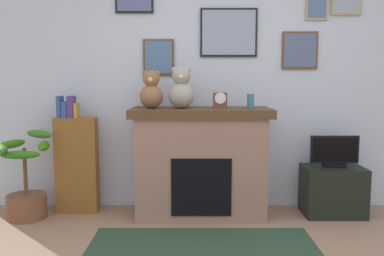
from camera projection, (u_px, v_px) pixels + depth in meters
The scene contains 11 objects.
back_wall at pixel (228, 82), 4.35m from camera, with size 5.20×0.15×2.60m.
fireplace at pixel (202, 161), 4.09m from camera, with size 1.35×0.64×1.06m.
bookshelf at pixel (78, 161), 4.19m from camera, with size 0.41×0.16×1.17m.
potted_plant at pixel (27, 187), 4.01m from camera, with size 0.57×0.56×0.84m.
tv_stand at pixel (334, 191), 4.11m from camera, with size 0.58×0.40×0.48m, color black.
television at pixel (336, 153), 4.07m from camera, with size 0.47×0.14×0.31m.
area_rug at pixel (204, 254), 3.20m from camera, with size 1.85×1.12×0.01m, color #2A442F.
candle_jar at pixel (252, 101), 4.00m from camera, with size 0.07×0.07×0.14m, color teal.
mantel_clock at pixel (221, 100), 4.00m from camera, with size 0.13×0.10×0.15m.
teddy_bear_cream at pixel (153, 91), 3.99m from camera, with size 0.23×0.23×0.37m.
teddy_bear_brown at pixel (183, 90), 3.99m from camera, with size 0.25×0.25×0.40m.
Camera 1 is at (-0.36, -2.37, 1.35)m, focal length 39.00 mm.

